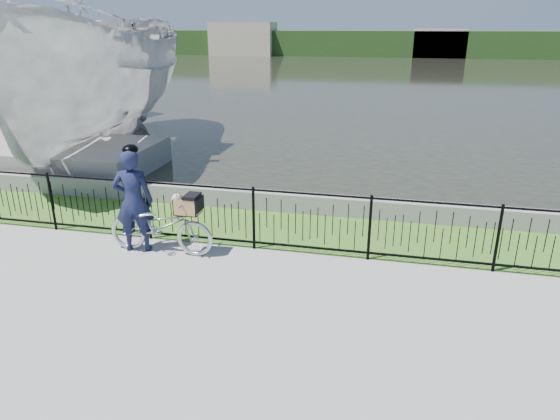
% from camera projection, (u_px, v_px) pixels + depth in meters
% --- Properties ---
extents(ground, '(120.00, 120.00, 0.00)m').
position_uv_depth(ground, '(291.00, 300.00, 7.22)').
color(ground, gray).
rests_on(ground, ground).
extents(grass_strip, '(60.00, 2.00, 0.01)m').
position_uv_depth(grass_strip, '(318.00, 232.00, 9.60)').
color(grass_strip, '#3C6921').
rests_on(grass_strip, ground).
extents(water, '(120.00, 120.00, 0.00)m').
position_uv_depth(water, '(379.00, 77.00, 37.39)').
color(water, black).
rests_on(water, ground).
extents(quay_wall, '(60.00, 0.30, 0.40)m').
position_uv_depth(quay_wall, '(325.00, 205.00, 10.44)').
color(quay_wall, gray).
rests_on(quay_wall, ground).
extents(fence, '(14.00, 0.06, 1.15)m').
position_uv_depth(fence, '(310.00, 223.00, 8.49)').
color(fence, black).
rests_on(fence, ground).
extents(far_treeline, '(120.00, 6.00, 3.00)m').
position_uv_depth(far_treeline, '(388.00, 44.00, 61.54)').
color(far_treeline, '#234119').
rests_on(far_treeline, ground).
extents(far_building_left, '(8.00, 4.00, 4.00)m').
position_uv_depth(far_building_left, '(243.00, 39.00, 63.23)').
color(far_building_left, '#AA9D88').
rests_on(far_building_left, ground).
extents(far_building_right, '(6.00, 3.00, 3.20)m').
position_uv_depth(far_building_right, '(439.00, 44.00, 58.90)').
color(far_building_right, '#AA9D88').
rests_on(far_building_right, ground).
extents(bicycle_rig, '(1.89, 0.66, 1.13)m').
position_uv_depth(bicycle_rig, '(161.00, 225.00, 8.58)').
color(bicycle_rig, '#B3B9C0').
rests_on(bicycle_rig, ground).
extents(cyclist, '(0.75, 0.59, 1.89)m').
position_uv_depth(cyclist, '(133.00, 200.00, 8.54)').
color(cyclist, '#141938').
rests_on(cyclist, ground).
extents(boat_near, '(6.36, 12.05, 6.22)m').
position_uv_depth(boat_near, '(91.00, 78.00, 14.41)').
color(boat_near, silver).
rests_on(boat_near, water).
extents(boat_far, '(10.57, 11.81, 2.02)m').
position_uv_depth(boat_far, '(21.00, 101.00, 18.99)').
color(boat_far, silver).
rests_on(boat_far, water).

